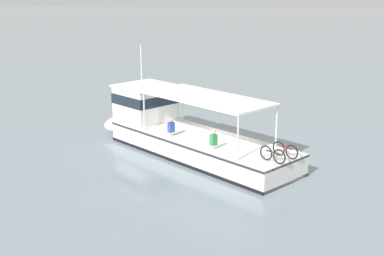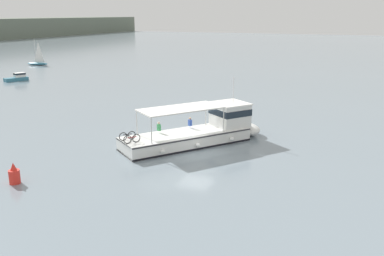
{
  "view_description": "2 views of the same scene",
  "coord_description": "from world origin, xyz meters",
  "views": [
    {
      "loc": [
        -2.37,
        25.15,
        8.33
      ],
      "look_at": [
        1.96,
        1.22,
        1.4
      ],
      "focal_mm": 46.15,
      "sensor_mm": 36.0,
      "label": 1
    },
    {
      "loc": [
        -28.64,
        -11.93,
        10.52
      ],
      "look_at": [
        1.96,
        1.22,
        1.4
      ],
      "focal_mm": 39.29,
      "sensor_mm": 36.0,
      "label": 2
    }
  ],
  "objects": [
    {
      "name": "sailboat_horizon_west",
      "position": [
        39.83,
        52.77,
        0.54
      ],
      "size": [
        2.01,
        4.94,
        5.4
      ],
      "color": "teal",
      "rests_on": "ground"
    },
    {
      "name": "channel_buoy",
      "position": [
        -10.16,
        8.35,
        0.57
      ],
      "size": [
        0.7,
        0.7,
        1.4
      ],
      "color": "red",
      "rests_on": "ground"
    },
    {
      "name": "ground_plane",
      "position": [
        0.0,
        0.0,
        0.0
      ],
      "size": [
        400.0,
        400.0,
        0.0
      ],
      "primitive_type": "plane",
      "color": "gray"
    },
    {
      "name": "motorboat_horizon_east",
      "position": [
        22.1,
        40.52,
        0.54
      ],
      "size": [
        3.82,
        2.58,
        1.26
      ],
      "color": "teal",
      "rests_on": "ground"
    },
    {
      "name": "ferry_main",
      "position": [
        2.78,
        0.62,
        1.01
      ],
      "size": [
        12.08,
        10.0,
        5.32
      ],
      "color": "white",
      "rests_on": "ground"
    }
  ]
}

